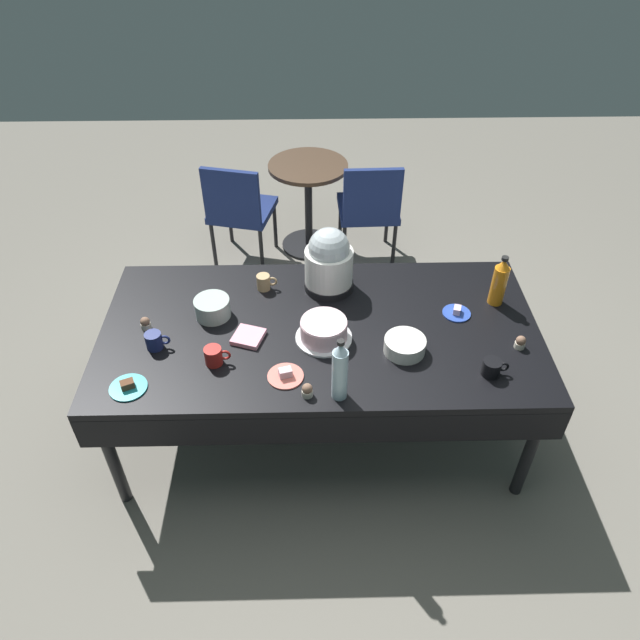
% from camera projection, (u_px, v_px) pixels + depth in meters
% --- Properties ---
extents(ground, '(9.00, 9.00, 0.00)m').
position_uv_depth(ground, '(320.00, 423.00, 3.46)').
color(ground, slate).
extents(potluck_table, '(2.20, 1.10, 0.75)m').
position_uv_depth(potluck_table, '(320.00, 337.00, 3.01)').
color(potluck_table, black).
rests_on(potluck_table, ground).
extents(frosted_layer_cake, '(0.28, 0.28, 0.11)m').
position_uv_depth(frosted_layer_cake, '(324.00, 330.00, 2.88)').
color(frosted_layer_cake, silver).
rests_on(frosted_layer_cake, potluck_table).
extents(slow_cooker, '(0.27, 0.27, 0.36)m').
position_uv_depth(slow_cooker, '(329.00, 261.00, 3.11)').
color(slow_cooker, black).
rests_on(slow_cooker, potluck_table).
extents(glass_salad_bowl, '(0.18, 0.18, 0.10)m').
position_uv_depth(glass_salad_bowl, '(212.00, 308.00, 3.01)').
color(glass_salad_bowl, '#B2C6BC').
rests_on(glass_salad_bowl, potluck_table).
extents(ceramic_snack_bowl, '(0.20, 0.20, 0.07)m').
position_uv_depth(ceramic_snack_bowl, '(405.00, 345.00, 2.82)').
color(ceramic_snack_bowl, silver).
rests_on(ceramic_snack_bowl, potluck_table).
extents(dessert_plate_cobalt, '(0.14, 0.14, 0.04)m').
position_uv_depth(dessert_plate_cobalt, '(457.00, 312.00, 3.05)').
color(dessert_plate_cobalt, '#2D4CB2').
rests_on(dessert_plate_cobalt, potluck_table).
extents(dessert_plate_coral, '(0.17, 0.17, 0.05)m').
position_uv_depth(dessert_plate_coral, '(285.00, 375.00, 2.71)').
color(dessert_plate_coral, '#E07266').
rests_on(dessert_plate_coral, potluck_table).
extents(dessert_plate_teal, '(0.17, 0.17, 0.04)m').
position_uv_depth(dessert_plate_teal, '(128.00, 387.00, 2.65)').
color(dessert_plate_teal, teal).
rests_on(dessert_plate_teal, potluck_table).
extents(cupcake_lemon, '(0.05, 0.05, 0.07)m').
position_uv_depth(cupcake_lemon, '(307.00, 390.00, 2.61)').
color(cupcake_lemon, beige).
rests_on(cupcake_lemon, potluck_table).
extents(cupcake_rose, '(0.05, 0.05, 0.07)m').
position_uv_depth(cupcake_rose, '(520.00, 342.00, 2.84)').
color(cupcake_rose, beige).
rests_on(cupcake_rose, potluck_table).
extents(cupcake_cocoa, '(0.05, 0.05, 0.07)m').
position_uv_depth(cupcake_cocoa, '(145.00, 323.00, 2.95)').
color(cupcake_cocoa, beige).
rests_on(cupcake_cocoa, potluck_table).
extents(soda_bottle_water, '(0.07, 0.07, 0.33)m').
position_uv_depth(soda_bottle_water, '(340.00, 371.00, 2.53)').
color(soda_bottle_water, silver).
rests_on(soda_bottle_water, potluck_table).
extents(soda_bottle_orange_juice, '(0.08, 0.08, 0.29)m').
position_uv_depth(soda_bottle_orange_juice, '(499.00, 282.00, 3.04)').
color(soda_bottle_orange_juice, orange).
rests_on(soda_bottle_orange_juice, potluck_table).
extents(coffee_mug_red, '(0.12, 0.08, 0.09)m').
position_uv_depth(coffee_mug_red, '(214.00, 356.00, 2.75)').
color(coffee_mug_red, '#B2231E').
rests_on(coffee_mug_red, potluck_table).
extents(coffee_mug_black, '(0.12, 0.09, 0.08)m').
position_uv_depth(coffee_mug_black, '(492.00, 368.00, 2.70)').
color(coffee_mug_black, black).
rests_on(coffee_mug_black, potluck_table).
extents(coffee_mug_tan, '(0.11, 0.07, 0.09)m').
position_uv_depth(coffee_mug_tan, '(264.00, 282.00, 3.19)').
color(coffee_mug_tan, tan).
rests_on(coffee_mug_tan, potluck_table).
extents(coffee_mug_navy, '(0.12, 0.08, 0.09)m').
position_uv_depth(coffee_mug_navy, '(155.00, 341.00, 2.84)').
color(coffee_mug_navy, navy).
rests_on(coffee_mug_navy, potluck_table).
extents(paper_napkin_stack, '(0.18, 0.18, 0.02)m').
position_uv_depth(paper_napkin_stack, '(248.00, 337.00, 2.90)').
color(paper_napkin_stack, pink).
rests_on(paper_napkin_stack, potluck_table).
extents(maroon_chair_left, '(0.53, 0.53, 0.85)m').
position_uv_depth(maroon_chair_left, '(239.00, 207.00, 4.38)').
color(maroon_chair_left, navy).
rests_on(maroon_chair_left, ground).
extents(maroon_chair_right, '(0.45, 0.45, 0.85)m').
position_uv_depth(maroon_chair_right, '(369.00, 206.00, 4.39)').
color(maroon_chair_right, navy).
rests_on(maroon_chair_right, ground).
extents(round_cafe_table, '(0.60, 0.60, 0.72)m').
position_uv_depth(round_cafe_table, '(308.00, 191.00, 4.55)').
color(round_cafe_table, '#473323').
rests_on(round_cafe_table, ground).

